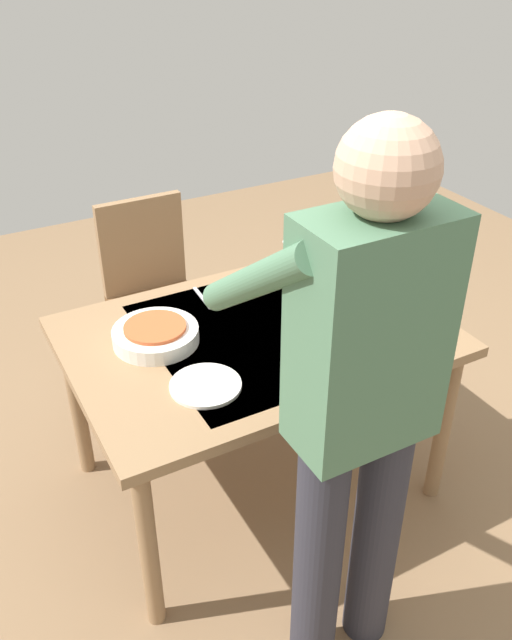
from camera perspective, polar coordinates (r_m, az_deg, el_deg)
ground_plane at (r=2.85m, az=-0.00°, el=-13.42°), size 6.00×6.00×0.00m
dining_table at (r=2.43m, az=-0.00°, el=-2.56°), size 1.33×0.94×0.73m
chair_near at (r=3.14m, az=-8.83°, el=2.95°), size 0.40×0.40×0.91m
person_server at (r=1.71m, az=8.66°, el=-7.02°), size 0.42×0.61×1.69m
wine_bottle at (r=2.59m, az=11.58°, el=3.89°), size 0.07×0.07×0.30m
wine_glass_left at (r=2.48m, az=5.46°, el=2.97°), size 0.07×0.07×0.15m
wine_glass_right at (r=2.72m, az=2.98°, el=5.79°), size 0.07×0.07×0.15m
water_cup_near_left at (r=2.59m, az=3.56°, el=2.82°), size 0.07×0.07×0.09m
water_cup_near_right at (r=2.31m, az=4.20°, el=-1.04°), size 0.07×0.07×0.09m
serving_bowl_pasta at (r=2.34m, az=-8.56°, el=-1.19°), size 0.30×0.30×0.07m
dinner_plate_near at (r=2.40m, az=12.97°, el=-1.57°), size 0.23×0.23×0.01m
dinner_plate_far at (r=2.13m, az=-4.33°, el=-5.58°), size 0.23×0.23×0.01m
table_fork at (r=2.60m, az=-4.59°, el=1.89°), size 0.03×0.18×0.00m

